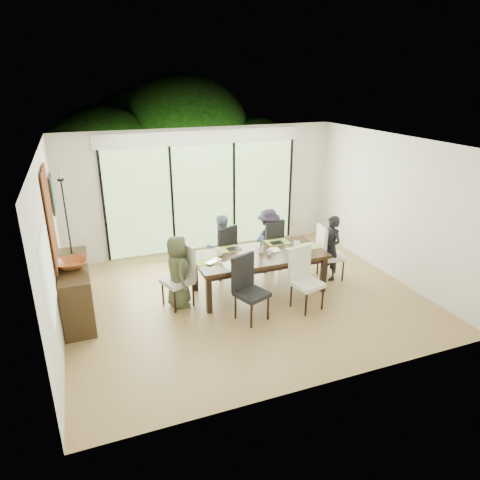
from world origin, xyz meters
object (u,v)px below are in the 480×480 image
object	(u,v)px
vase	(261,249)
chair_near_left	(252,289)
chair_far_left	(220,250)
person_far_right	(268,240)
chair_near_right	(308,279)
person_far_left	(221,246)
cup_b	(269,252)
chair_right_end	(331,252)
cup_a	(219,254)
bowl	(72,263)
person_right_end	(331,248)
table_top	(259,255)
sideboard	(77,290)
cup_c	(297,243)
person_left_end	(178,272)
laptop	(216,262)
chair_left_end	(177,277)
chair_far_right	(268,244)

from	to	relation	value
vase	chair_near_left	bearing A→B (deg)	-120.87
chair_far_left	person_far_right	size ratio (longest dim) A/B	0.85
chair_far_left	chair_near_right	size ratio (longest dim) A/B	1.00
person_far_left	cup_b	distance (m)	1.12
chair_right_end	cup_a	xyz separation A→B (m)	(-2.20, 0.15, 0.24)
person_far_left	bowl	xyz separation A→B (m)	(-2.64, -0.67, 0.34)
person_far_left	chair_near_left	bearing A→B (deg)	82.36
chair_near_right	person_far_left	xyz separation A→B (m)	(-0.95, 1.70, 0.09)
chair_far_left	chair_near_right	xyz separation A→B (m)	(0.95, -1.72, 0.00)
cup_b	person_right_end	bearing A→B (deg)	4.30
table_top	chair_right_end	distance (m)	1.51
chair_right_end	vase	world-z (taller)	chair_right_end
chair_far_left	chair_near_right	bearing A→B (deg)	95.42
bowl	sideboard	bearing A→B (deg)	90.00
chair_far_left	bowl	size ratio (longest dim) A/B	2.23
cup_c	person_left_end	bearing A→B (deg)	-177.49
chair_near_right	person_far_right	world-z (taller)	person_far_right
chair_right_end	laptop	bearing A→B (deg)	103.53
table_top	person_far_right	bearing A→B (deg)	56.47
person_far_left	person_far_right	world-z (taller)	same
person_left_end	cup_b	bearing A→B (deg)	-89.39
chair_right_end	person_far_right	bearing A→B (deg)	59.95
chair_right_end	person_right_end	size ratio (longest dim) A/B	0.85
chair_left_end	sideboard	size ratio (longest dim) A/B	0.66
table_top	chair_far_left	world-z (taller)	chair_far_left
laptop	person_far_left	bearing A→B (deg)	34.91
vase	chair_far_left	bearing A→B (deg)	122.01
table_top	bowl	distance (m)	3.11
chair_near_right	person_far_left	bearing A→B (deg)	105.77
person_right_end	bowl	bearing A→B (deg)	-97.68
chair_near_left	sideboard	bearing A→B (deg)	135.28
person_far_left	cup_c	xyz separation A→B (m)	(1.25, -0.73, 0.15)
table_top	vase	distance (m)	0.11
chair_right_end	person_far_right	xyz separation A→B (m)	(-0.95, 0.83, 0.09)
person_left_end	cup_b	world-z (taller)	person_left_end
person_far_left	chair_far_left	bearing A→B (deg)	-95.96
cup_a	cup_b	distance (m)	0.89
person_left_end	chair_near_left	bearing A→B (deg)	-127.47
vase	cup_b	size ratio (longest dim) A/B	1.20
chair_right_end	sideboard	distance (m)	4.60
cup_c	cup_a	bearing A→B (deg)	178.09
person_right_end	laptop	size ratio (longest dim) A/B	3.91
chair_left_end	person_right_end	distance (m)	2.98
chair_right_end	person_left_end	xyz separation A→B (m)	(-2.98, 0.00, 0.09)
chair_near_left	chair_left_end	bearing A→B (deg)	117.77
person_far_right	person_right_end	bearing A→B (deg)	134.49
table_top	cup_a	size ratio (longest dim) A/B	19.35
sideboard	chair_near_right	bearing A→B (deg)	-17.43
chair_far_right	person_far_right	distance (m)	0.09
chair_right_end	vase	distance (m)	1.47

